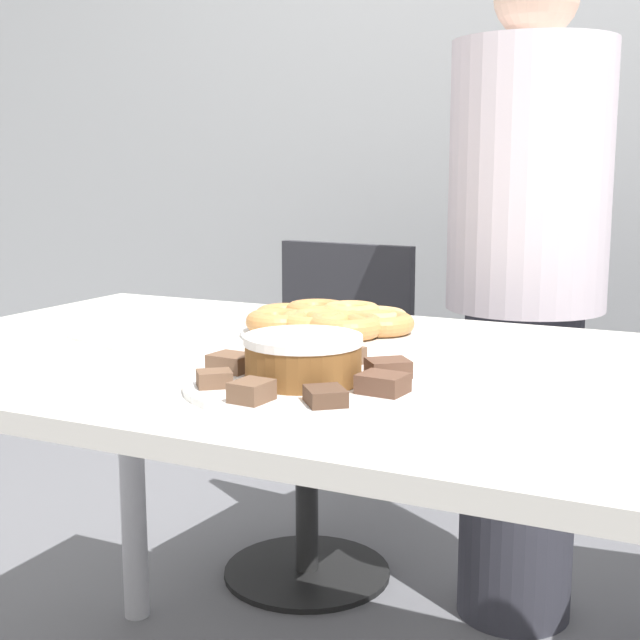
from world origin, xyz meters
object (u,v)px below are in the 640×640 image
Objects in this scene: office_chair_left at (319,422)px; frosted_cake at (303,358)px; person_standing at (525,287)px; plate_cake at (303,385)px; napkin at (119,339)px; plate_donuts at (333,332)px.

office_chair_left is 5.43× the size of frosted_cake.
plate_cake is at bearing -94.13° from person_standing.
person_standing reaches higher than frosted_cake.
person_standing is 0.96m from napkin.
plate_cake is at bearing -60.12° from office_chair_left.
office_chair_left is (-0.54, 0.02, -0.39)m from person_standing.
napkin is (-0.51, -0.82, -0.02)m from person_standing.
plate_cake is 2.02× the size of frosted_cake.
plate_donuts is (-0.20, -0.61, -0.02)m from person_standing.
office_chair_left reaches higher than plate_cake.
frosted_cake is (0.13, -0.37, 0.04)m from plate_donuts.
plate_cake and plate_donuts have the same top height.
office_chair_left is 4.96× the size of napkin.
person_standing reaches higher than napkin.
plate_donuts is at bearing 109.35° from frosted_cake.
frosted_cake is (-0.07, -0.98, 0.02)m from person_standing.
frosted_cake is at bearing 180.00° from plate_cake.
plate_donuts is 1.87× the size of napkin.
plate_cake is (-0.07, -0.98, -0.02)m from person_standing.
office_chair_left is 1.18m from frosted_cake.
napkin is (-0.31, -0.21, -0.00)m from plate_donuts.
office_chair_left is 0.81m from plate_donuts.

